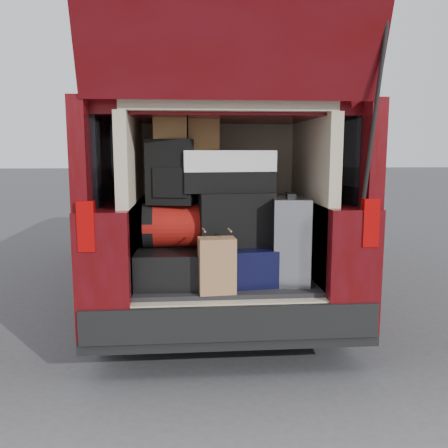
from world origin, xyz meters
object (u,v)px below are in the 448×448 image
Objects in this scene: red_duffel at (177,225)px; backpack at (171,172)px; twotone_duffel at (226,171)px; kraft_bag at (217,265)px; navy_hardshell at (235,262)px; black_hardshell at (169,265)px; black_soft_case at (235,218)px; silver_roller at (290,240)px.

red_duffel is 1.05× the size of backpack.
backpack reaches higher than twotone_duffel.
kraft_bag is 0.81× the size of backpack.
navy_hardshell is 1.24× the size of red_duffel.
black_hardshell is 1.34× the size of backpack.
twotone_duffel is at bearing 119.10° from navy_hardshell.
black_hardshell is 0.47m from navy_hardshell.
kraft_bag is at bearing -36.39° from backpack.
red_duffel is (-0.41, 0.04, 0.26)m from navy_hardshell.
navy_hardshell is at bearing 3.33° from black_hardshell.
red_duffel is 0.91× the size of black_soft_case.
backpack is at bearing -150.64° from red_duffel.
black_soft_case is at bearing 11.09° from backpack.
backpack is at bearing -178.45° from twotone_duffel.
twotone_duffel is (0.41, 0.09, 0.65)m from black_hardshell.
silver_roller is (0.84, -0.07, 0.18)m from black_hardshell.
silver_roller is at bearing -20.24° from black_soft_case.
twotone_duffel is at bearing 14.55° from black_hardshell.
navy_hardshell is (0.46, 0.01, 0.01)m from black_hardshell.
black_soft_case is at bearing 5.03° from black_hardshell.
twotone_duffel is (0.39, 0.06, 0.00)m from backpack.
black_hardshell is at bearing 131.44° from kraft_bag.
black_hardshell is 0.28m from red_duffel.
red_duffel reaches higher than black_hardshell.
backpack reaches higher than kraft_bag.
black_hardshell is at bearing 174.43° from navy_hardshell.
backpack is (-0.83, 0.09, 0.47)m from silver_roller.
black_hardshell is 0.77m from twotone_duffel.
black_soft_case is at bearing 99.33° from navy_hardshell.
silver_roller is 1.15× the size of black_soft_case.
backpack is (-0.44, 0.00, 0.33)m from black_soft_case.
black_soft_case reaches higher than kraft_bag.
red_duffel is (-0.26, 0.35, 0.21)m from kraft_bag.
red_duffel is 0.41m from black_soft_case.
black_soft_case is at bearing 61.19° from kraft_bag.
black_hardshell is at bearing -113.18° from backpack.
black_hardshell is 0.65m from backpack.
kraft_bag is 0.56× the size of twotone_duffel.
silver_roller is 1.64× the size of kraft_bag.
navy_hardshell is 0.98× the size of silver_roller.
black_hardshell is 1.03× the size of navy_hardshell.
kraft_bag is at bearing -110.98° from twotone_duffel.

